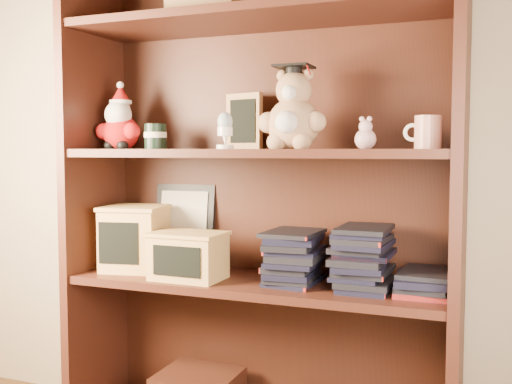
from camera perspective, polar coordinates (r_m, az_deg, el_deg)
bookcase at (r=1.86m, az=0.49°, el=-1.16°), size 1.20×0.35×1.60m
shelf_lower at (r=1.85m, az=0.00°, el=-8.75°), size 1.14×0.33×0.02m
shelf_upper at (r=1.81m, az=0.00°, el=3.72°), size 1.14×0.33×0.02m
santa_plush at (r=2.03m, az=-12.84°, el=6.36°), size 0.16×0.12×0.23m
teachers_tin at (r=1.96m, az=-9.55°, el=5.26°), size 0.07×0.07×0.08m
chalkboard_plaque at (r=1.95m, az=-1.14°, el=6.66°), size 0.14×0.10×0.18m
egg_cup at (r=1.77m, az=-2.97°, el=6.00°), size 0.05×0.05×0.11m
grad_teddy_bear at (r=1.76m, az=3.55°, el=7.20°), size 0.21×0.18×0.25m
pink_figurine at (r=1.71m, az=10.38°, el=5.24°), size 0.06×0.06×0.09m
teacher_mug at (r=1.69m, az=15.98°, el=5.49°), size 0.10×0.07×0.09m
certificate_frame at (r=2.08m, az=-6.85°, el=-3.11°), size 0.22×0.06×0.28m
treats_box at (r=2.03m, az=-11.47°, el=-4.27°), size 0.23×0.23×0.21m
pencils_box at (r=1.86m, az=-6.47°, el=-6.01°), size 0.22×0.16×0.15m
book_stack_left at (r=1.79m, az=3.69°, el=-6.17°), size 0.14×0.20×0.16m
book_stack_mid at (r=1.74m, az=10.13°, el=-6.00°), size 0.14×0.20×0.19m
book_stack_right at (r=1.73m, az=15.79°, el=-8.32°), size 0.14×0.20×0.06m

